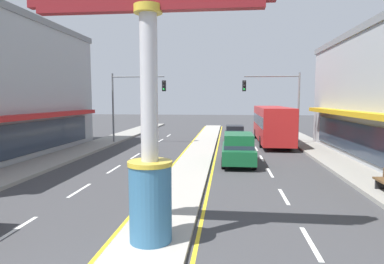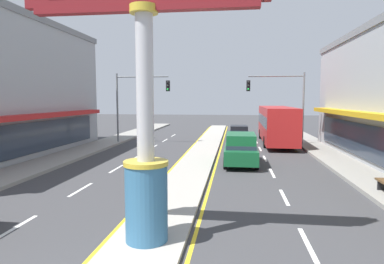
% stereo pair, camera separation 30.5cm
% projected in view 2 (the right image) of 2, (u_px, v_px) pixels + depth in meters
% --- Properties ---
extents(median_strip, '(2.09, 52.00, 0.14)m').
position_uv_depth(median_strip, '(200.00, 156.00, 22.62)').
color(median_strip, '#A39E93').
rests_on(median_strip, ground).
extents(sidewalk_left, '(2.65, 60.00, 0.18)m').
position_uv_depth(sidewalk_left, '(62.00, 158.00, 21.79)').
color(sidewalk_left, gray).
rests_on(sidewalk_left, ground).
extents(sidewalk_right, '(2.65, 60.00, 0.18)m').
position_uv_depth(sidewalk_right, '(348.00, 165.00, 19.49)').
color(sidewalk_right, gray).
rests_on(sidewalk_right, ground).
extents(lane_markings, '(8.83, 52.00, 0.01)m').
position_uv_depth(lane_markings, '(198.00, 161.00, 21.29)').
color(lane_markings, silver).
rests_on(lane_markings, ground).
extents(district_sign, '(6.33, 1.19, 7.83)m').
position_uv_depth(district_sign, '(145.00, 87.00, 8.56)').
color(district_sign, '#33668C').
rests_on(district_sign, median_strip).
extents(traffic_light_left_side, '(4.86, 0.46, 6.20)m').
position_uv_depth(traffic_light_left_side, '(136.00, 96.00, 28.97)').
color(traffic_light_left_side, slate).
rests_on(traffic_light_left_side, ground).
extents(traffic_light_right_side, '(4.86, 0.46, 6.20)m').
position_uv_depth(traffic_light_right_side, '(282.00, 96.00, 28.07)').
color(traffic_light_right_side, slate).
rests_on(traffic_light_right_side, ground).
extents(bus_near_right_lane, '(2.70, 11.24, 3.26)m').
position_uv_depth(bus_near_right_lane, '(276.00, 123.00, 29.50)').
color(bus_near_right_lane, '#B21E1E').
rests_on(bus_near_right_lane, ground).
extents(sedan_far_right_lane, '(1.89, 4.33, 1.53)m').
position_uv_depth(sedan_far_right_lane, '(239.00, 133.00, 30.61)').
color(sedan_far_right_lane, black).
rests_on(sedan_far_right_lane, ground).
extents(suv_near_left_lane, '(1.97, 4.60, 1.90)m').
position_uv_depth(suv_near_left_lane, '(241.00, 149.00, 19.91)').
color(suv_near_left_lane, '#14562D').
rests_on(suv_near_left_lane, ground).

